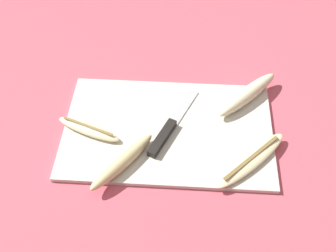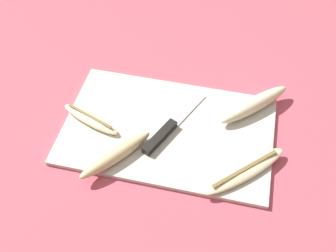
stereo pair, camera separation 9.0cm
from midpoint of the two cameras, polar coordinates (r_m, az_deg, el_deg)
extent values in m
plane|color=#C65160|center=(0.92, -2.80, -1.02)|extent=(4.00, 4.00, 0.00)
cube|color=beige|center=(0.92, -2.82, -0.79)|extent=(0.48, 0.30, 0.01)
cube|color=black|center=(0.89, -3.77, -1.93)|extent=(0.06, 0.11, 0.02)
cube|color=#B7BABF|center=(0.95, -0.37, 2.62)|extent=(0.07, 0.12, 0.00)
ellipsoid|color=beige|center=(0.97, 8.86, 4.41)|extent=(0.17, 0.17, 0.04)
ellipsoid|color=beige|center=(0.93, -14.22, -0.63)|extent=(0.16, 0.09, 0.02)
cube|color=olive|center=(0.92, -14.36, -0.19)|extent=(0.12, 0.05, 0.00)
ellipsoid|color=beige|center=(0.86, 9.01, -5.06)|extent=(0.18, 0.18, 0.02)
cube|color=olive|center=(0.86, 9.09, -4.71)|extent=(0.13, 0.12, 0.00)
ellipsoid|color=beige|center=(0.85, -9.69, -5.28)|extent=(0.14, 0.17, 0.03)
camera|label=1|loc=(0.05, -92.87, -3.68)|focal=42.00mm
camera|label=2|loc=(0.05, 87.13, 3.68)|focal=42.00mm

